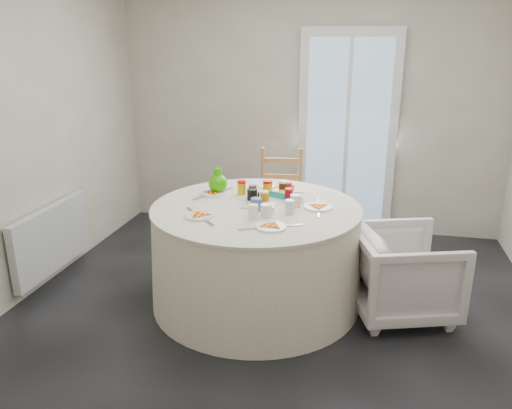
% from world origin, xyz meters
% --- Properties ---
extents(floor, '(4.00, 4.00, 0.00)m').
position_xyz_m(floor, '(0.00, 0.00, 0.00)').
color(floor, black).
rests_on(floor, ground).
extents(wall_back, '(4.00, 0.02, 2.60)m').
position_xyz_m(wall_back, '(0.00, 2.00, 1.30)').
color(wall_back, '#BCB5A3').
rests_on(wall_back, floor).
extents(wall_left, '(0.02, 4.00, 2.60)m').
position_xyz_m(wall_left, '(-2.00, 0.00, 1.30)').
color(wall_left, '#BCB5A3').
rests_on(wall_left, floor).
extents(glass_door, '(1.00, 0.08, 2.10)m').
position_xyz_m(glass_door, '(0.40, 1.95, 1.05)').
color(glass_door, silver).
rests_on(glass_door, floor).
extents(radiator, '(0.07, 1.00, 0.55)m').
position_xyz_m(radiator, '(-1.94, 0.20, 0.38)').
color(radiator, silver).
rests_on(radiator, floor).
extents(table, '(1.63, 1.63, 0.82)m').
position_xyz_m(table, '(-0.18, 0.23, 0.38)').
color(table, white).
rests_on(table, floor).
extents(wooden_chair, '(0.48, 0.46, 0.98)m').
position_xyz_m(wooden_chair, '(-0.18, 1.34, 0.47)').
color(wooden_chair, '#BC7849').
rests_on(wooden_chair, floor).
extents(armchair, '(0.85, 0.88, 0.73)m').
position_xyz_m(armchair, '(0.93, 0.27, 0.39)').
color(armchair, beige).
rests_on(armchair, floor).
extents(place_settings, '(1.49, 1.49, 0.02)m').
position_xyz_m(place_settings, '(-0.18, 0.23, 0.77)').
color(place_settings, white).
rests_on(place_settings, table).
extents(jar_cluster, '(0.50, 0.35, 0.13)m').
position_xyz_m(jar_cluster, '(-0.17, 0.46, 0.82)').
color(jar_cluster, '#A23E10').
rests_on(jar_cluster, table).
extents(butter_tub, '(0.17, 0.15, 0.06)m').
position_xyz_m(butter_tub, '(-0.04, 0.50, 0.79)').
color(butter_tub, '#149FAD').
rests_on(butter_tub, table).
extents(green_pitcher, '(0.19, 0.19, 0.20)m').
position_xyz_m(green_pitcher, '(-0.56, 0.51, 0.87)').
color(green_pitcher, '#2EA403').
rests_on(green_pitcher, table).
extents(cheese_platter, '(0.26, 0.18, 0.03)m').
position_xyz_m(cheese_platter, '(-0.17, 0.23, 0.77)').
color(cheese_platter, white).
rests_on(cheese_platter, table).
extents(mugs_glasses, '(0.80, 0.80, 0.11)m').
position_xyz_m(mugs_glasses, '(-0.06, 0.24, 0.81)').
color(mugs_glasses, gray).
rests_on(mugs_glasses, table).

